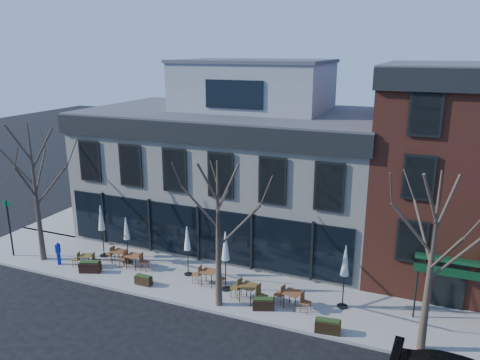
% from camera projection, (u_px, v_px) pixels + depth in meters
% --- Properties ---
extents(ground, '(120.00, 120.00, 0.00)m').
position_uv_depth(ground, '(200.00, 263.00, 26.85)').
color(ground, black).
rests_on(ground, ground).
extents(sidewalk_front, '(33.50, 4.70, 0.15)m').
position_uv_depth(sidewalk_front, '(238.00, 290.00, 23.72)').
color(sidewalk_front, gray).
rests_on(sidewalk_front, ground).
extents(sidewalk_side, '(4.50, 12.00, 0.15)m').
position_uv_depth(sidewalk_side, '(106.00, 207.00, 36.28)').
color(sidewalk_side, gray).
rests_on(sidewalk_side, ground).
extents(corner_building, '(18.39, 10.39, 11.10)m').
position_uv_depth(corner_building, '(235.00, 164.00, 30.06)').
color(corner_building, silver).
rests_on(corner_building, ground).
extents(red_brick_building, '(8.20, 11.78, 11.18)m').
position_uv_depth(red_brick_building, '(457.00, 170.00, 25.02)').
color(red_brick_building, brown).
rests_on(red_brick_building, ground).
extents(tree_corner, '(3.93, 3.98, 7.92)m').
position_uv_depth(tree_corner, '(36.00, 191.00, 25.94)').
color(tree_corner, '#382B21').
rests_on(tree_corner, sidewalk_front).
extents(tree_mid, '(3.50, 3.55, 7.04)m').
position_uv_depth(tree_mid, '(218.00, 233.00, 21.24)').
color(tree_mid, '#382B21').
rests_on(tree_mid, sidewalk_front).
extents(tree_right, '(3.72, 3.77, 7.48)m').
position_uv_depth(tree_right, '(431.00, 261.00, 17.90)').
color(tree_right, '#382B21').
rests_on(tree_right, sidewalk_front).
extents(sign_pole, '(0.50, 0.10, 3.40)m').
position_uv_depth(sign_pole, '(9.00, 225.00, 27.00)').
color(sign_pole, black).
rests_on(sign_pole, sidewalk_front).
extents(call_box, '(0.27, 0.27, 1.34)m').
position_uv_depth(call_box, '(58.00, 253.00, 26.19)').
color(call_box, '#0B1897').
rests_on(call_box, sidewalk_front).
extents(cafe_set_0, '(1.63, 0.84, 0.83)m').
position_uv_depth(cafe_set_0, '(86.00, 260.00, 25.99)').
color(cafe_set_0, brown).
rests_on(cafe_set_0, sidewalk_front).
extents(cafe_set_1, '(1.75, 0.76, 0.91)m').
position_uv_depth(cafe_set_1, '(119.00, 256.00, 26.40)').
color(cafe_set_1, brown).
rests_on(cafe_set_1, sidewalk_front).
extents(cafe_set_2, '(1.81, 0.74, 0.95)m').
position_uv_depth(cafe_set_2, '(134.00, 260.00, 25.81)').
color(cafe_set_2, brown).
rests_on(cafe_set_2, sidewalk_front).
extents(cafe_set_3, '(1.82, 0.75, 0.96)m').
position_uv_depth(cafe_set_3, '(209.00, 276.00, 23.97)').
color(cafe_set_3, brown).
rests_on(cafe_set_3, sidewalk_front).
extents(cafe_set_4, '(2.03, 0.93, 1.04)m').
position_uv_depth(cafe_set_4, '(249.00, 291.00, 22.36)').
color(cafe_set_4, brown).
rests_on(cafe_set_4, sidewalk_front).
extents(cafe_set_5, '(1.91, 0.88, 0.98)m').
position_uv_depth(cafe_set_5, '(292.00, 298.00, 21.84)').
color(cafe_set_5, brown).
rests_on(cafe_set_5, sidewalk_front).
extents(umbrella_0, '(0.50, 0.50, 3.12)m').
position_uv_depth(umbrella_0, '(101.00, 221.00, 26.87)').
color(umbrella_0, black).
rests_on(umbrella_0, sidewalk_front).
extents(umbrella_1, '(0.44, 0.44, 2.72)m').
position_uv_depth(umbrella_1, '(126.00, 231.00, 26.11)').
color(umbrella_1, black).
rests_on(umbrella_1, sidewalk_front).
extents(umbrella_2, '(0.44, 0.44, 2.77)m').
position_uv_depth(umbrella_2, '(187.00, 241.00, 24.65)').
color(umbrella_2, black).
rests_on(umbrella_2, sidewalk_front).
extents(umbrella_3, '(0.50, 0.50, 3.12)m').
position_uv_depth(umbrella_3, '(225.00, 249.00, 23.03)').
color(umbrella_3, black).
rests_on(umbrella_3, sidewalk_front).
extents(umbrella_4, '(0.50, 0.50, 3.13)m').
position_uv_depth(umbrella_4, '(345.00, 264.00, 21.44)').
color(umbrella_4, black).
rests_on(umbrella_4, sidewalk_front).
extents(planter_0, '(1.21, 0.81, 0.63)m').
position_uv_depth(planter_0, '(90.00, 267.00, 25.39)').
color(planter_0, black).
rests_on(planter_0, sidewalk_front).
extents(planter_1, '(0.91, 0.37, 0.51)m').
position_uv_depth(planter_1, '(143.00, 280.00, 24.06)').
color(planter_1, black).
rests_on(planter_1, sidewalk_front).
extents(planter_2, '(1.08, 0.74, 0.56)m').
position_uv_depth(planter_2, '(263.00, 304.00, 21.75)').
color(planter_2, black).
rests_on(planter_2, sidewalk_front).
extents(planter_3, '(1.14, 0.57, 0.61)m').
position_uv_depth(planter_3, '(328.00, 326.00, 19.96)').
color(planter_3, black).
rests_on(planter_3, sidewalk_front).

